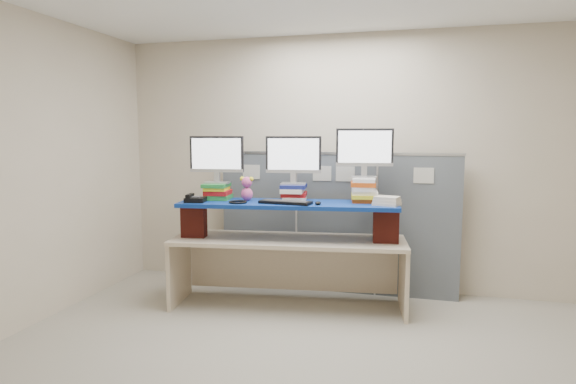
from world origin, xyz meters
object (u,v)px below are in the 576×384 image
(keyboard, at_px, (285,202))
(monitor_left, at_px, (217,157))
(blue_board, at_px, (288,204))
(monitor_right, at_px, (364,150))
(monitor_center, at_px, (293,157))
(desk_phone, at_px, (195,199))
(desk, at_px, (288,252))

(keyboard, bearing_deg, monitor_left, 176.23)
(blue_board, height_order, monitor_right, monitor_right)
(monitor_left, distance_m, monitor_center, 0.78)
(blue_board, relative_size, desk_phone, 9.95)
(blue_board, relative_size, monitor_right, 3.86)
(blue_board, xyz_separation_m, monitor_center, (0.02, 0.12, 0.45))
(monitor_left, height_order, keyboard, monitor_left)
(desk, distance_m, blue_board, 0.48)
(desk, distance_m, monitor_center, 0.94)
(monitor_left, xyz_separation_m, monitor_center, (0.77, 0.09, -0.00))
(desk, bearing_deg, monitor_left, 170.92)
(desk, bearing_deg, blue_board, 0.00)
(monitor_right, bearing_deg, desk, -170.80)
(desk, relative_size, desk_phone, 11.04)
(blue_board, bearing_deg, desk, 0.00)
(monitor_center, height_order, desk_phone, monitor_center)
(desk, bearing_deg, monitor_center, 72.25)
(blue_board, height_order, monitor_center, monitor_center)
(desk, relative_size, keyboard, 4.56)
(monitor_left, distance_m, desk_phone, 0.50)
(blue_board, xyz_separation_m, keyboard, (0.00, -0.11, 0.03))
(blue_board, height_order, desk_phone, desk_phone)
(monitor_right, bearing_deg, keyboard, -162.75)
(keyboard, bearing_deg, desk_phone, -165.93)
(monitor_center, bearing_deg, monitor_right, 0.00)
(blue_board, bearing_deg, monitor_center, 72.25)
(blue_board, distance_m, monitor_left, 0.88)
(monitor_left, distance_m, keyboard, 0.88)
(monitor_right, height_order, desk_phone, monitor_right)
(keyboard, bearing_deg, blue_board, 98.81)
(desk, height_order, keyboard, keyboard)
(blue_board, bearing_deg, monitor_right, 9.20)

